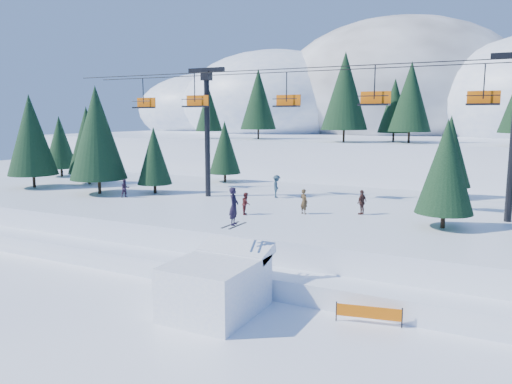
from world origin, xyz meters
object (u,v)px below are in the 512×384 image
at_px(chairlift, 336,112).
at_px(banner_far, 480,319).
at_px(jump_kicker, 217,284).
at_px(banner_near, 369,313).

xyz_separation_m(chairlift, banner_far, (10.47, -12.27, -8.78)).
bearing_deg(jump_kicker, banner_near, 15.08).
bearing_deg(banner_far, jump_kicker, -163.87).
bearing_deg(chairlift, jump_kicker, -91.89).
xyz_separation_m(jump_kicker, banner_far, (10.98, 3.18, -0.82)).
height_order(jump_kicker, banner_near, jump_kicker).
bearing_deg(banner_far, banner_near, -162.30).
bearing_deg(banner_near, banner_far, 17.70).
relative_size(chairlift, banner_far, 16.38).
bearing_deg(jump_kicker, banner_far, 16.13).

